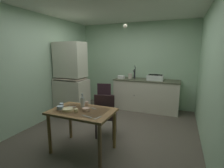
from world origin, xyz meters
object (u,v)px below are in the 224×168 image
(chair_by_counter, at_px, (105,96))
(teacup_mint, at_px, (62,105))
(dining_table, at_px, (82,116))
(chair_far_side, at_px, (106,115))
(mixing_bowl_counter, at_px, (121,77))
(sink_basin, at_px, (155,77))
(glass_bottle, at_px, (82,102))
(serving_bowl_wide, at_px, (86,110))
(hand_pump, at_px, (135,73))
(hutch_cabinet, at_px, (71,82))

(chair_by_counter, distance_m, teacup_mint, 1.97)
(dining_table, bearing_deg, chair_by_counter, 104.10)
(chair_far_side, bearing_deg, mixing_bowl_counter, 100.20)
(mixing_bowl_counter, height_order, teacup_mint, mixing_bowl_counter)
(sink_basin, xyz_separation_m, chair_by_counter, (-1.32, -0.55, -0.54))
(sink_basin, relative_size, mixing_bowl_counter, 1.90)
(glass_bottle, bearing_deg, serving_bowl_wide, -43.68)
(hand_pump, distance_m, chair_far_side, 2.08)
(sink_basin, bearing_deg, serving_bowl_wide, -106.50)
(mixing_bowl_counter, bearing_deg, chair_by_counter, -122.68)
(hutch_cabinet, bearing_deg, chair_by_counter, 43.21)
(hutch_cabinet, distance_m, sink_basin, 2.32)
(chair_by_counter, relative_size, serving_bowl_wide, 7.01)
(dining_table, xyz_separation_m, chair_by_counter, (-0.50, 1.97, -0.18))
(sink_basin, relative_size, serving_bowl_wide, 3.74)
(chair_far_side, xyz_separation_m, glass_bottle, (-0.24, -0.43, 0.35))
(mixing_bowl_counter, bearing_deg, hand_pump, 13.93)
(chair_far_side, relative_size, glass_bottle, 3.61)
(chair_far_side, height_order, teacup_mint, chair_far_side)
(hand_pump, xyz_separation_m, teacup_mint, (-0.65, -2.54, -0.31))
(chair_by_counter, bearing_deg, dining_table, -75.90)
(mixing_bowl_counter, distance_m, chair_far_side, 1.98)
(chair_far_side, bearing_deg, teacup_mint, -137.93)
(mixing_bowl_counter, bearing_deg, teacup_mint, -96.15)
(chair_by_counter, distance_m, glass_bottle, 1.92)
(hutch_cabinet, relative_size, chair_far_side, 2.16)
(glass_bottle, bearing_deg, dining_table, -61.64)
(hutch_cabinet, height_order, sink_basin, hutch_cabinet)
(chair_by_counter, height_order, glass_bottle, glass_bottle)
(sink_basin, distance_m, chair_far_side, 2.12)
(sink_basin, xyz_separation_m, dining_table, (-0.82, -2.52, -0.36))
(chair_by_counter, bearing_deg, sink_basin, 22.53)
(dining_table, relative_size, chair_by_counter, 1.28)
(sink_basin, distance_m, mixing_bowl_counter, 1.00)
(dining_table, relative_size, chair_far_side, 1.18)
(hutch_cabinet, xyz_separation_m, chair_far_side, (1.33, -0.77, -0.43))
(dining_table, relative_size, serving_bowl_wide, 8.98)
(hutch_cabinet, height_order, serving_bowl_wide, hutch_cabinet)
(chair_far_side, xyz_separation_m, teacup_mint, (-0.60, -0.55, 0.29))
(dining_table, xyz_separation_m, chair_far_side, (0.16, 0.57, -0.15))
(chair_far_side, height_order, chair_by_counter, chair_far_side)
(sink_basin, height_order, chair_far_side, sink_basin)
(teacup_mint, bearing_deg, chair_far_side, 42.07)
(hand_pump, bearing_deg, teacup_mint, -104.30)
(glass_bottle, bearing_deg, teacup_mint, -162.11)
(sink_basin, height_order, teacup_mint, sink_basin)
(hand_pump, bearing_deg, sink_basin, -4.19)
(sink_basin, bearing_deg, glass_bottle, -110.79)
(hand_pump, xyz_separation_m, glass_bottle, (-0.29, -2.42, -0.25))
(hutch_cabinet, relative_size, mixing_bowl_counter, 8.33)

